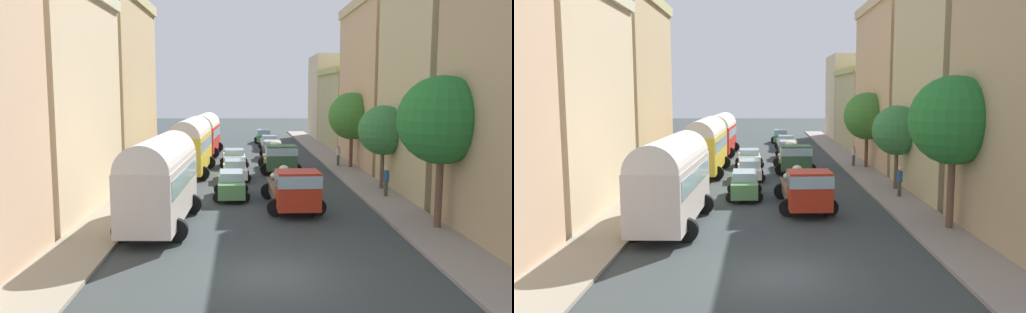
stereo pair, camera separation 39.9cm
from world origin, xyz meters
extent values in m
plane|color=#343C3D|center=(0.00, 27.00, 0.00)|extent=(154.00, 154.00, 0.00)
cube|color=gray|center=(-7.25, 27.00, 0.07)|extent=(2.50, 70.00, 0.14)
cube|color=gray|center=(7.25, 27.00, 0.07)|extent=(2.50, 70.00, 0.14)
cube|color=#D0B890|center=(-10.87, 9.91, 5.49)|extent=(4.73, 11.14, 10.99)
cube|color=tan|center=(-10.69, 22.56, 6.30)|extent=(4.37, 12.54, 12.60)
cube|color=tan|center=(-10.69, 22.56, 12.99)|extent=(4.81, 12.54, 0.77)
cube|color=tan|center=(10.86, 13.91, 6.50)|extent=(4.72, 9.89, 13.00)
cube|color=tan|center=(10.59, 26.40, 6.48)|extent=(4.19, 13.44, 12.96)
cube|color=#CDB384|center=(10.59, 26.40, 13.36)|extent=(4.61, 13.44, 0.80)
cube|color=tan|center=(10.95, 40.22, 4.06)|extent=(4.90, 13.63, 8.11)
cube|color=tan|center=(10.95, 40.22, 8.42)|extent=(5.39, 13.63, 0.62)
cube|color=beige|center=(10.65, 52.06, 5.50)|extent=(4.30, 9.39, 10.99)
cube|color=beige|center=(-4.65, 6.55, 1.78)|extent=(2.57, 8.07, 2.55)
cylinder|color=silver|center=(-4.65, 6.55, 3.05)|extent=(2.52, 7.91, 2.26)
cube|color=#99B7C6|center=(-4.65, 6.55, 2.34)|extent=(2.60, 7.44, 0.82)
cylinder|color=black|center=(-5.66, 9.06, 0.50)|extent=(1.00, 0.35, 1.00)
cylinder|color=black|center=(-3.47, 8.99, 0.50)|extent=(1.00, 0.35, 1.00)
cylinder|color=black|center=(-5.83, 4.10, 0.50)|extent=(1.00, 0.35, 1.00)
cylinder|color=black|center=(-3.64, 4.03, 0.50)|extent=(1.00, 0.35, 1.00)
cube|color=gold|center=(-4.76, 21.74, 1.79)|extent=(2.51, 8.99, 2.58)
cylinder|color=silver|center=(-4.76, 21.74, 3.08)|extent=(2.46, 8.81, 2.28)
cube|color=#99B7C6|center=(-4.76, 21.74, 2.36)|extent=(2.54, 8.27, 0.83)
cylinder|color=black|center=(-5.81, 24.53, 0.50)|extent=(1.00, 0.35, 1.00)
cylinder|color=black|center=(-3.60, 24.49, 0.50)|extent=(1.00, 0.35, 1.00)
cylinder|color=black|center=(-5.92, 18.99, 0.50)|extent=(1.00, 0.35, 1.00)
cylinder|color=black|center=(-3.71, 18.95, 0.50)|extent=(1.00, 0.35, 1.00)
cube|color=red|center=(-4.63, 33.74, 1.70)|extent=(2.64, 8.31, 2.39)
cylinder|color=silver|center=(-4.63, 33.74, 2.89)|extent=(2.58, 8.14, 2.32)
cube|color=#99B7C6|center=(-4.63, 33.74, 2.22)|extent=(2.66, 7.65, 0.77)
cylinder|color=black|center=(-5.67, 36.32, 0.50)|extent=(1.00, 0.35, 1.00)
cylinder|color=black|center=(-3.42, 36.25, 0.50)|extent=(1.00, 0.35, 1.00)
cylinder|color=black|center=(-5.83, 31.22, 0.50)|extent=(1.00, 0.35, 1.00)
cylinder|color=black|center=(-3.59, 31.15, 0.50)|extent=(1.00, 0.35, 1.00)
cube|color=red|center=(1.83, 8.05, 1.39)|extent=(2.16, 1.93, 1.89)
cube|color=#99B7C6|center=(1.83, 8.05, 1.92)|extent=(2.21, 2.00, 0.60)
cube|color=brown|center=(1.69, 11.60, 0.73)|extent=(2.29, 5.33, 0.55)
ellipsoid|color=beige|center=(2.11, 10.22, 1.23)|extent=(1.08, 1.17, 0.45)
ellipsoid|color=beige|center=(1.96, 10.60, 1.26)|extent=(0.92, 0.86, 0.51)
ellipsoid|color=beige|center=(1.13, 13.35, 1.23)|extent=(1.11, 1.15, 0.45)
ellipsoid|color=beige|center=(1.55, 13.18, 1.63)|extent=(0.75, 0.90, 0.52)
cylinder|color=black|center=(2.86, 8.41, 0.45)|extent=(0.90, 0.32, 0.90)
cylinder|color=black|center=(0.77, 8.33, 0.45)|extent=(0.90, 0.32, 0.90)
cylinder|color=black|center=(2.70, 12.66, 0.45)|extent=(0.90, 0.32, 0.90)
cylinder|color=black|center=(0.61, 12.58, 0.45)|extent=(0.90, 0.32, 0.90)
cube|color=#305637|center=(1.97, 20.77, 1.36)|extent=(2.25, 1.86, 1.82)
cube|color=#99B7C6|center=(1.97, 20.77, 1.87)|extent=(2.30, 1.94, 0.58)
cube|color=brown|center=(1.93, 23.99, 0.73)|extent=(2.29, 4.64, 0.55)
ellipsoid|color=beige|center=(2.23, 23.54, 1.28)|extent=(0.79, 0.63, 0.56)
ellipsoid|color=beige|center=(1.75, 23.47, 1.24)|extent=(0.73, 0.87, 0.48)
ellipsoid|color=silver|center=(1.38, 25.38, 1.26)|extent=(0.93, 0.85, 0.52)
ellipsoid|color=beige|center=(2.24, 22.66, 1.55)|extent=(0.93, 0.85, 0.46)
ellipsoid|color=silver|center=(1.40, 22.51, 1.61)|extent=(0.91, 0.73, 0.51)
ellipsoid|color=beige|center=(1.84, 23.83, 1.62)|extent=(0.76, 0.97, 0.52)
ellipsoid|color=beige|center=(1.84, 25.10, 1.94)|extent=(1.05, 0.88, 0.49)
cylinder|color=black|center=(3.09, 20.99, 0.45)|extent=(0.90, 0.31, 0.90)
cylinder|color=black|center=(0.85, 20.96, 0.45)|extent=(0.90, 0.31, 0.90)
cylinder|color=black|center=(3.04, 24.86, 0.45)|extent=(0.90, 0.31, 0.90)
cylinder|color=black|center=(0.81, 24.83, 0.45)|extent=(0.90, 0.31, 0.90)
cube|color=#1F2A28|center=(1.90, 30.81, 0.68)|extent=(1.81, 4.37, 0.82)
cube|color=#A1C0C5|center=(1.90, 30.81, 1.38)|extent=(1.56, 2.28, 0.58)
cylinder|color=black|center=(2.79, 29.48, 0.30)|extent=(0.60, 0.21, 0.60)
cylinder|color=black|center=(1.05, 29.45, 0.30)|extent=(0.60, 0.21, 0.60)
cylinder|color=black|center=(2.74, 32.17, 0.30)|extent=(0.60, 0.21, 0.60)
cylinder|color=black|center=(1.01, 32.14, 0.30)|extent=(0.60, 0.21, 0.60)
cube|color=silver|center=(1.96, 37.80, 0.68)|extent=(1.81, 3.80, 0.83)
cube|color=#9BB8C7|center=(1.96, 37.80, 1.33)|extent=(1.53, 2.00, 0.47)
cylinder|color=black|center=(2.83, 36.68, 0.30)|extent=(0.60, 0.21, 0.60)
cylinder|color=black|center=(1.20, 36.61, 0.30)|extent=(0.60, 0.21, 0.60)
cylinder|color=black|center=(2.72, 38.99, 0.30)|extent=(0.60, 0.21, 0.60)
cylinder|color=black|center=(1.09, 38.91, 0.30)|extent=(0.60, 0.21, 0.60)
cube|color=#45935A|center=(1.67, 45.68, 0.66)|extent=(1.78, 4.36, 0.77)
cube|color=#8CAFC9|center=(1.67, 45.68, 1.33)|extent=(1.55, 2.27, 0.57)
cylinder|color=black|center=(2.52, 44.33, 0.30)|extent=(0.60, 0.21, 0.60)
cylinder|color=black|center=(0.79, 44.35, 0.30)|extent=(0.60, 0.21, 0.60)
cylinder|color=black|center=(2.55, 47.02, 0.30)|extent=(0.60, 0.21, 0.60)
cylinder|color=black|center=(0.82, 47.04, 0.30)|extent=(0.60, 0.21, 0.60)
cube|color=#56924F|center=(-1.56, 12.83, 0.69)|extent=(1.65, 4.12, 0.85)
cube|color=#9AB4BF|center=(-1.56, 12.83, 1.36)|extent=(1.40, 2.16, 0.48)
cylinder|color=black|center=(-2.35, 14.07, 0.30)|extent=(0.60, 0.21, 0.60)
cylinder|color=black|center=(-0.84, 14.12, 0.30)|extent=(0.60, 0.21, 0.60)
cylinder|color=black|center=(-2.27, 11.55, 0.30)|extent=(0.60, 0.21, 0.60)
cylinder|color=black|center=(-0.76, 11.60, 0.30)|extent=(0.60, 0.21, 0.60)
cube|color=white|center=(-1.45, 19.09, 0.61)|extent=(1.80, 3.94, 0.68)
cube|color=#91B0BC|center=(-1.45, 19.09, 1.20)|extent=(1.50, 2.08, 0.49)
cylinder|color=black|center=(-2.30, 20.24, 0.30)|extent=(0.60, 0.21, 0.60)
cylinder|color=black|center=(-0.73, 20.33, 0.30)|extent=(0.60, 0.21, 0.60)
cylinder|color=black|center=(-2.16, 17.85, 0.30)|extent=(0.60, 0.21, 0.60)
cylinder|color=black|center=(-0.59, 17.94, 0.30)|extent=(0.60, 0.21, 0.60)
cube|color=silver|center=(-1.61, 25.61, 0.63)|extent=(1.94, 3.68, 0.73)
cube|color=#94B9C6|center=(-1.61, 25.61, 1.23)|extent=(1.65, 1.94, 0.47)
cylinder|color=black|center=(-2.55, 26.69, 0.30)|extent=(0.60, 0.21, 0.60)
cylinder|color=black|center=(-0.77, 26.76, 0.30)|extent=(0.60, 0.21, 0.60)
cylinder|color=black|center=(-2.46, 24.45, 0.30)|extent=(0.60, 0.21, 0.60)
cylinder|color=black|center=(-0.67, 24.53, 0.30)|extent=(0.60, 0.21, 0.60)
cylinder|color=#414537|center=(7.49, 12.51, 0.07)|extent=(0.18, 0.18, 0.14)
cylinder|color=#414537|center=(7.49, 12.51, 0.57)|extent=(0.30, 0.30, 0.86)
cylinder|color=#2C568B|center=(7.49, 12.51, 1.31)|extent=(0.46, 0.46, 0.62)
sphere|color=tan|center=(7.49, 12.51, 1.73)|extent=(0.22, 0.22, 0.22)
cylinder|color=#455036|center=(7.03, 25.10, 0.07)|extent=(0.19, 0.19, 0.14)
cylinder|color=#455036|center=(7.03, 25.10, 0.57)|extent=(0.27, 0.27, 0.86)
cylinder|color=silver|center=(7.03, 25.10, 1.28)|extent=(0.42, 0.42, 0.56)
sphere|color=tan|center=(7.03, 25.10, 1.66)|extent=(0.21, 0.21, 0.21)
cylinder|color=brown|center=(7.90, 5.62, 1.75)|extent=(0.32, 0.32, 3.50)
sphere|color=#26752F|center=(7.90, 5.62, 4.97)|extent=(3.93, 3.93, 3.93)
cylinder|color=brown|center=(7.90, 14.98, 1.33)|extent=(0.24, 0.24, 2.65)
sphere|color=#347940|center=(7.90, 14.98, 3.82)|extent=(3.11, 3.11, 3.11)
cylinder|color=brown|center=(7.90, 24.24, 1.43)|extent=(0.28, 0.28, 2.85)
sphere|color=#3A772E|center=(7.90, 24.24, 4.27)|extent=(3.78, 3.78, 3.78)
camera|label=1|loc=(-0.86, -16.57, 6.20)|focal=35.75mm
camera|label=2|loc=(-0.46, -16.58, 6.20)|focal=35.75mm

